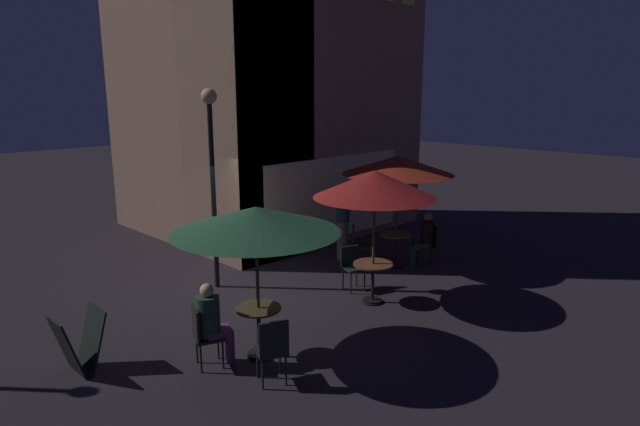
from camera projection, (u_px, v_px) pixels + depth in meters
name	position (u px, v px, depth m)	size (l,w,h in m)	color
ground_plane	(228.00, 295.00, 10.55)	(60.00, 60.00, 0.00)	#29222A
cafe_building	(259.00, 72.00, 13.99)	(6.74, 6.31, 8.80)	#99745E
street_lamp_near_corner	(212.00, 155.00, 10.41)	(0.30, 0.30, 3.98)	black
menu_sandwich_board	(79.00, 343.00, 7.58)	(0.65, 0.56, 0.89)	black
cafe_table_0	(259.00, 322.00, 8.02)	(0.68, 0.68, 0.79)	black
cafe_table_1	(373.00, 274.00, 10.08)	(0.75, 0.75, 0.78)	black
cafe_table_2	(395.00, 243.00, 12.15)	(0.71, 0.71, 0.77)	black
patio_umbrella_0	(256.00, 220.00, 7.67)	(2.46, 2.46, 2.33)	black
patio_umbrella_1	(375.00, 185.00, 9.69)	(2.26, 2.26, 2.53)	black
patio_umbrella_2	(398.00, 165.00, 11.75)	(2.47, 2.47, 2.55)	black
cafe_chair_0	(202.00, 332.00, 7.70)	(0.52, 0.52, 0.94)	black
cafe_chair_1	(273.00, 347.00, 7.22)	(0.54, 0.54, 0.97)	black
cafe_chair_2	(352.00, 264.00, 10.78)	(0.50, 0.50, 0.88)	black
cafe_chair_3	(358.00, 242.00, 12.20)	(0.62, 0.62, 0.95)	black
cafe_chair_4	(431.00, 242.00, 12.22)	(0.56, 0.56, 0.94)	#242523
patron_seated_0	(212.00, 320.00, 7.72)	(0.53, 0.45, 1.27)	#643269
patron_seated_1	(425.00, 236.00, 12.18)	(0.50, 0.48, 1.25)	#2B4C29
patron_standing_2	(343.00, 222.00, 12.57)	(0.32, 0.32, 1.81)	slate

